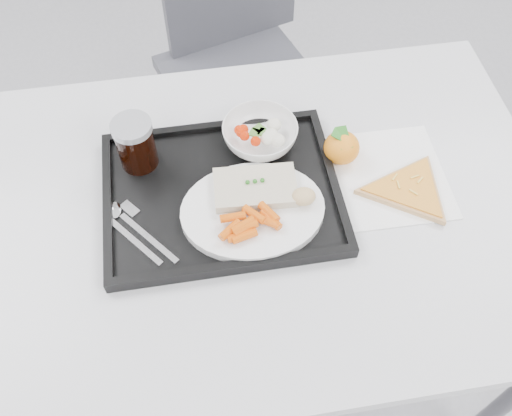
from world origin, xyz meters
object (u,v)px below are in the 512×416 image
(table, at_px, (248,226))
(salad_bowl, at_px, (260,135))
(dinner_plate, at_px, (253,211))
(tray, at_px, (222,194))
(cola_glass, at_px, (135,143))
(pizza_slice, at_px, (409,190))
(tangerine, at_px, (342,147))
(chair, at_px, (237,42))

(table, distance_m, salad_bowl, 0.19)
(table, height_order, dinner_plate, dinner_plate)
(tray, xyz_separation_m, cola_glass, (-0.15, 0.10, 0.06))
(tray, distance_m, pizza_slice, 0.36)
(tray, relative_size, tangerine, 4.84)
(chair, bearing_deg, salad_bowl, -93.14)
(pizza_slice, bearing_deg, salad_bowl, 148.62)
(salad_bowl, height_order, tangerine, tangerine)
(tray, bearing_deg, salad_bowl, 50.35)
(table, bearing_deg, chair, 83.83)
(dinner_plate, xyz_separation_m, salad_bowl, (0.04, 0.17, 0.01))
(chair, bearing_deg, tangerine, -79.33)
(chair, xyz_separation_m, tray, (-0.13, -0.71, 0.22))
(chair, xyz_separation_m, dinner_plate, (-0.08, -0.77, 0.24))
(cola_glass, bearing_deg, dinner_plate, -38.38)
(tray, height_order, salad_bowl, salad_bowl)
(tray, xyz_separation_m, pizza_slice, (0.36, -0.05, 0.00))
(tray, distance_m, salad_bowl, 0.15)
(dinner_plate, height_order, tangerine, tangerine)
(dinner_plate, bearing_deg, chair, 84.42)
(dinner_plate, bearing_deg, pizza_slice, 1.70)
(cola_glass, height_order, pizza_slice, cola_glass)
(pizza_slice, bearing_deg, dinner_plate, -178.30)
(cola_glass, xyz_separation_m, tangerine, (0.40, -0.05, -0.04))
(cola_glass, height_order, tangerine, cola_glass)
(tray, distance_m, tangerine, 0.26)
(tray, relative_size, pizza_slice, 1.87)
(tray, relative_size, dinner_plate, 1.67)
(salad_bowl, bearing_deg, cola_glass, -177.36)
(table, xyz_separation_m, dinner_plate, (0.01, -0.03, 0.09))
(cola_glass, distance_m, tangerine, 0.41)
(chair, xyz_separation_m, pizza_slice, (0.23, -0.76, 0.22))
(pizza_slice, bearing_deg, table, 177.03)
(chair, bearing_deg, cola_glass, -114.57)
(table, bearing_deg, cola_glass, 145.62)
(salad_bowl, distance_m, tangerine, 0.17)
(tray, bearing_deg, cola_glass, 146.20)
(dinner_plate, xyz_separation_m, cola_glass, (-0.20, 0.16, 0.05))
(dinner_plate, relative_size, cola_glass, 2.50)
(dinner_plate, distance_m, salad_bowl, 0.18)
(salad_bowl, bearing_deg, dinner_plate, -103.84)
(table, bearing_deg, dinner_plate, -78.33)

